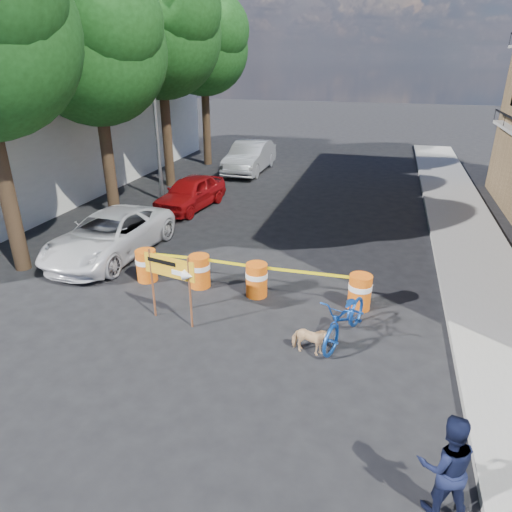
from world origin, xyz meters
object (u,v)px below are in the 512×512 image
Objects in this scene: sedan_red at (190,193)px; suv_white at (110,235)px; barrel_far_left at (146,265)px; dog at (309,340)px; sedan_silver at (250,157)px; pedestrian at (446,465)px; detour_sign at (175,274)px; barrel_mid_right at (257,279)px; bicycle at (348,298)px; barrel_mid_left at (200,271)px; barrel_far_right at (360,291)px.

suv_white is at bearing -87.15° from sedan_red.
dog is at bearing -24.10° from barrel_far_left.
dog is 16.77m from sedan_silver.
detour_sign is at bearing -41.50° from pedestrian.
barrel_mid_right is 5.28m from suv_white.
sedan_silver is at bearing 94.25° from barrel_far_left.
suv_white is (-1.93, 1.28, 0.21)m from barrel_far_left.
sedan_red is at bearing 125.51° from barrel_mid_right.
bicycle is 16.34m from sedan_silver.
barrel_far_left is 3.18m from barrel_mid_right.
suv_white is (-5.12, 1.30, 0.21)m from barrel_mid_right.
barrel_mid_left is at bearing -56.91° from sedan_red.
suv_white is 12.22m from sedan_silver.
suv_white reaches higher than barrel_far_right.
dog is at bearing 4.88° from detour_sign.
sedan_red is (-3.27, 8.34, -0.62)m from detour_sign.
barrel_far_right is at bearing 99.44° from bicycle.
dog is 7.73m from suv_white.
barrel_far_left and barrel_mid_right have the same top height.
pedestrian is 4.15m from bicycle.
barrel_mid_right is (1.62, -0.08, 0.00)m from barrel_mid_left.
pedestrian reaches higher than barrel_mid_left.
barrel_far_right is 0.42× the size of bicycle.
suv_white is (-3.73, 3.11, -0.60)m from detour_sign.
sedan_silver reaches higher than barrel_mid_left.
suv_white is (-6.88, 3.49, 0.34)m from dog.
detour_sign is 4.90m from suv_white.
sedan_silver is at bearing 107.24° from barrel_mid_right.
sedan_silver is at bearing -75.54° from pedestrian.
sedan_red is (-7.08, 7.99, -0.40)m from bicycle.
barrel_far_left is at bearing -177.86° from barrel_mid_left.
barrel_mid_left is 0.51× the size of detour_sign.
sedan_silver reaches higher than barrel_far_right.
pedestrian reaches higher than dog.
sedan_red is (-3.04, 6.45, 0.19)m from barrel_mid_left.
barrel_far_left is 0.57× the size of pedestrian.
pedestrian is at bearing -43.02° from barrel_mid_left.
barrel_far_right is at bearing 0.30° from barrel_far_left.
sedan_silver is (-6.61, 14.94, -0.25)m from bicycle.
barrel_mid_left is at bearing -78.72° from sedan_silver.
barrel_far_left is 5.42m from dog.
detour_sign reaches higher than suv_white.
detour_sign is (-1.39, -1.81, 0.81)m from barrel_mid_right.
dog is at bearing -45.75° from sedan_red.
dog is (-0.86, -2.24, -0.13)m from barrel_far_right.
sedan_red reaches higher than barrel_mid_right.
bicycle is 0.55× the size of sedan_red.
sedan_red reaches higher than dog.
bicycle is (5.61, -1.48, 0.59)m from barrel_far_left.
sedan_silver reaches higher than pedestrian.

